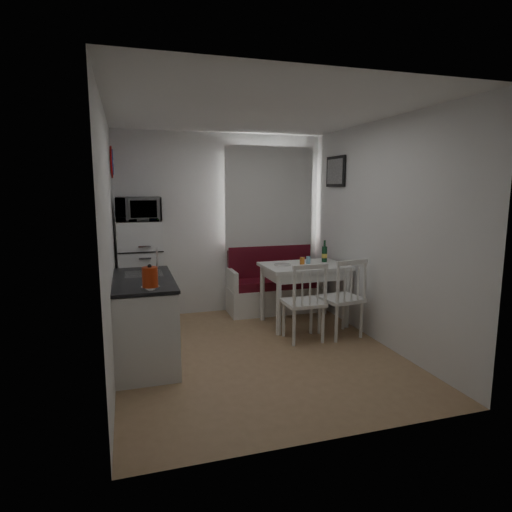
{
  "coord_description": "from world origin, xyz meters",
  "views": [
    {
      "loc": [
        -1.33,
        -4.35,
        1.84
      ],
      "look_at": [
        0.14,
        0.5,
        1.02
      ],
      "focal_mm": 30.0,
      "sensor_mm": 36.0,
      "label": 1
    }
  ],
  "objects_px": {
    "dining_table": "(304,271)",
    "kettle": "(150,277)",
    "bench": "(273,290)",
    "wine_bottle": "(325,251)",
    "chair_left": "(307,294)",
    "microwave": "(138,209)",
    "kitchen_counter": "(145,319)",
    "chair_right": "(345,290)",
    "fridge": "(141,274)"
  },
  "relations": [
    {
      "from": "dining_table",
      "to": "kettle",
      "type": "bearing_deg",
      "value": -150.81
    },
    {
      "from": "bench",
      "to": "wine_bottle",
      "type": "xyz_separation_m",
      "value": [
        0.54,
        -0.59,
        0.65
      ]
    },
    {
      "from": "chair_left",
      "to": "microwave",
      "type": "distance_m",
      "value": 2.4
    },
    {
      "from": "kitchen_counter",
      "to": "chair_left",
      "type": "distance_m",
      "value": 1.86
    },
    {
      "from": "kitchen_counter",
      "to": "kettle",
      "type": "relative_size",
      "value": 5.74
    },
    {
      "from": "bench",
      "to": "wine_bottle",
      "type": "bearing_deg",
      "value": -47.73
    },
    {
      "from": "bench",
      "to": "chair_right",
      "type": "relative_size",
      "value": 2.55
    },
    {
      "from": "chair_left",
      "to": "chair_right",
      "type": "bearing_deg",
      "value": 0.15
    },
    {
      "from": "chair_left",
      "to": "kettle",
      "type": "bearing_deg",
      "value": -163.25
    },
    {
      "from": "dining_table",
      "to": "wine_bottle",
      "type": "bearing_deg",
      "value": 15.23
    },
    {
      "from": "chair_right",
      "to": "microwave",
      "type": "xyz_separation_m",
      "value": [
        -2.34,
        1.2,
        0.95
      ]
    },
    {
      "from": "kettle",
      "to": "wine_bottle",
      "type": "distance_m",
      "value": 2.73
    },
    {
      "from": "chair_right",
      "to": "microwave",
      "type": "distance_m",
      "value": 2.79
    },
    {
      "from": "chair_left",
      "to": "microwave",
      "type": "height_order",
      "value": "microwave"
    },
    {
      "from": "dining_table",
      "to": "chair_right",
      "type": "relative_size",
      "value": 2.08
    },
    {
      "from": "dining_table",
      "to": "kettle",
      "type": "relative_size",
      "value": 4.8
    },
    {
      "from": "dining_table",
      "to": "microwave",
      "type": "distance_m",
      "value": 2.31
    },
    {
      "from": "chair_left",
      "to": "fridge",
      "type": "relative_size",
      "value": 0.37
    },
    {
      "from": "dining_table",
      "to": "kettle",
      "type": "height_order",
      "value": "kettle"
    },
    {
      "from": "microwave",
      "to": "kettle",
      "type": "relative_size",
      "value": 2.44
    },
    {
      "from": "dining_table",
      "to": "chair_right",
      "type": "height_order",
      "value": "chair_right"
    },
    {
      "from": "bench",
      "to": "chair_right",
      "type": "distance_m",
      "value": 1.46
    },
    {
      "from": "dining_table",
      "to": "fridge",
      "type": "xyz_separation_m",
      "value": [
        -2.09,
        0.58,
        -0.02
      ]
    },
    {
      "from": "chair_left",
      "to": "kettle",
      "type": "xyz_separation_m",
      "value": [
        -1.81,
        -0.53,
        0.42
      ]
    },
    {
      "from": "chair_right",
      "to": "kettle",
      "type": "height_order",
      "value": "kettle"
    },
    {
      "from": "chair_right",
      "to": "bench",
      "type": "bearing_deg",
      "value": 98.9
    },
    {
      "from": "kitchen_counter",
      "to": "dining_table",
      "type": "relative_size",
      "value": 1.2
    },
    {
      "from": "microwave",
      "to": "wine_bottle",
      "type": "distance_m",
      "value": 2.54
    },
    {
      "from": "bench",
      "to": "dining_table",
      "type": "relative_size",
      "value": 1.22
    },
    {
      "from": "kitchen_counter",
      "to": "bench",
      "type": "distance_m",
      "value": 2.35
    },
    {
      "from": "chair_right",
      "to": "microwave",
      "type": "relative_size",
      "value": 0.95
    },
    {
      "from": "kitchen_counter",
      "to": "kettle",
      "type": "xyz_separation_m",
      "value": [
        0.05,
        -0.54,
        0.56
      ]
    },
    {
      "from": "fridge",
      "to": "wine_bottle",
      "type": "xyz_separation_m",
      "value": [
        2.43,
        -0.48,
        0.27
      ]
    },
    {
      "from": "bench",
      "to": "microwave",
      "type": "height_order",
      "value": "microwave"
    },
    {
      "from": "dining_table",
      "to": "chair_right",
      "type": "bearing_deg",
      "value": -70.62
    },
    {
      "from": "kitchen_counter",
      "to": "microwave",
      "type": "xyz_separation_m",
      "value": [
        0.02,
        1.19,
        1.1
      ]
    },
    {
      "from": "fridge",
      "to": "bench",
      "type": "bearing_deg",
      "value": 3.37
    },
    {
      "from": "bench",
      "to": "fridge",
      "type": "relative_size",
      "value": 0.96
    },
    {
      "from": "chair_left",
      "to": "wine_bottle",
      "type": "xyz_separation_m",
      "value": [
        0.59,
        0.77,
        0.37
      ]
    },
    {
      "from": "kitchen_counter",
      "to": "wine_bottle",
      "type": "height_order",
      "value": "kitchen_counter"
    },
    {
      "from": "microwave",
      "to": "chair_right",
      "type": "bearing_deg",
      "value": -27.23
    },
    {
      "from": "chair_right",
      "to": "fridge",
      "type": "distance_m",
      "value": 2.65
    },
    {
      "from": "chair_right",
      "to": "kettle",
      "type": "distance_m",
      "value": 2.4
    },
    {
      "from": "bench",
      "to": "fridge",
      "type": "xyz_separation_m",
      "value": [
        -1.89,
        -0.11,
        0.38
      ]
    },
    {
      "from": "kitchen_counter",
      "to": "dining_table",
      "type": "height_order",
      "value": "kitchen_counter"
    },
    {
      "from": "microwave",
      "to": "wine_bottle",
      "type": "relative_size",
      "value": 1.86
    },
    {
      "from": "kitchen_counter",
      "to": "wine_bottle",
      "type": "relative_size",
      "value": 4.38
    },
    {
      "from": "wine_bottle",
      "to": "kitchen_counter",
      "type": "bearing_deg",
      "value": -162.7
    },
    {
      "from": "chair_right",
      "to": "wine_bottle",
      "type": "relative_size",
      "value": 1.76
    },
    {
      "from": "fridge",
      "to": "microwave",
      "type": "relative_size",
      "value": 2.5
    }
  ]
}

